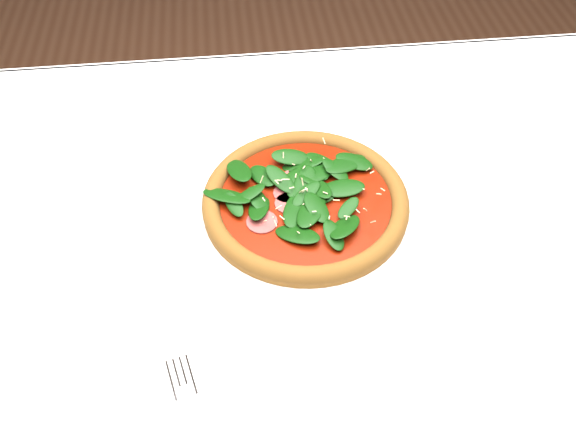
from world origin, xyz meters
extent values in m
cube|color=white|center=(0.00, 0.00, 0.73)|extent=(1.20, 0.80, 0.04)
cylinder|color=#4E331F|center=(0.54, 0.34, 0.35)|extent=(0.06, 0.06, 0.71)
cube|color=white|center=(0.00, 0.40, 0.64)|extent=(1.20, 0.01, 0.22)
cylinder|color=white|center=(0.05, 0.03, 0.76)|extent=(0.30, 0.30, 0.01)
torus|color=white|center=(0.05, 0.03, 0.76)|extent=(0.30, 0.30, 0.01)
cylinder|color=olive|center=(0.05, 0.03, 0.76)|extent=(0.34, 0.34, 0.01)
torus|color=#B27229|center=(0.05, 0.03, 0.77)|extent=(0.34, 0.34, 0.02)
cylinder|color=maroon|center=(0.05, 0.03, 0.77)|extent=(0.28, 0.28, 0.00)
cylinder|color=#A44145|center=(0.05, 0.03, 0.78)|extent=(0.25, 0.25, 0.00)
ellipsoid|color=#0C3A0A|center=(0.05, 0.03, 0.78)|extent=(0.27, 0.27, 0.02)
cylinder|color=beige|center=(0.05, 0.03, 0.79)|extent=(0.25, 0.25, 0.00)
cube|color=silver|center=(-0.11, -0.20, 0.77)|extent=(0.04, 0.05, 0.00)
camera|label=1|loc=(-0.04, -0.53, 1.35)|focal=40.00mm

